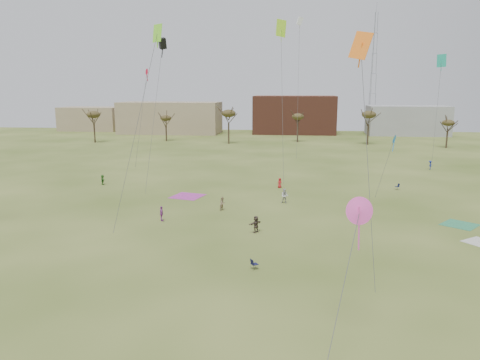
# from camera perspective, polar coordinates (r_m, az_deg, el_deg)

# --- Properties ---
(ground) EXTENTS (260.00, 260.00, 0.00)m
(ground) POSITION_cam_1_polar(r_m,az_deg,el_deg) (35.11, -2.36, -12.70)
(ground) COLOR #3B5119
(ground) RESTS_ON ground
(spectator_fore_b) EXTENTS (0.91, 0.98, 1.62)m
(spectator_fore_b) POSITION_cam_1_polar(r_m,az_deg,el_deg) (54.86, -2.16, -2.94)
(spectator_fore_b) COLOR #9E8464
(spectator_fore_b) RESTS_ON ground
(spectator_fore_c) EXTENTS (1.44, 1.53, 1.72)m
(spectator_fore_c) POSITION_cam_1_polar(r_m,az_deg,el_deg) (46.49, 1.98, -5.49)
(spectator_fore_c) COLOR #4D3D37
(spectator_fore_c) RESTS_ON ground
(spectator_mid_d) EXTENTS (0.75, 1.05, 1.66)m
(spectator_mid_d) POSITION_cam_1_polar(r_m,az_deg,el_deg) (51.11, -9.69, -4.14)
(spectator_mid_d) COLOR #9E42A0
(spectator_mid_d) RESTS_ON ground
(spectator_mid_e) EXTENTS (1.00, 0.83, 1.88)m
(spectator_mid_e) POSITION_cam_1_polar(r_m,az_deg,el_deg) (58.42, 5.56, -1.97)
(spectator_mid_e) COLOR #BCBCBC
(spectator_mid_e) RESTS_ON ground
(flyer_far_a) EXTENTS (1.17, 1.41, 1.51)m
(flyer_far_a) POSITION_cam_1_polar(r_m,az_deg,el_deg) (72.35, -16.65, 0.02)
(flyer_far_a) COLOR #357627
(flyer_far_a) RESTS_ON ground
(flyer_far_b) EXTENTS (0.85, 0.78, 1.46)m
(flyer_far_b) POSITION_cam_1_polar(r_m,az_deg,el_deg) (67.42, 4.95, -0.36)
(flyer_far_b) COLOR red
(flyer_far_b) RESTS_ON ground
(flyer_far_c) EXTENTS (0.72, 1.10, 1.60)m
(flyer_far_c) POSITION_cam_1_polar(r_m,az_deg,el_deg) (89.30, 22.48, 1.73)
(flyer_far_c) COLOR navy
(flyer_far_c) RESTS_ON ground
(blanket_plum) EXTENTS (4.77, 4.77, 0.03)m
(blanket_plum) POSITION_cam_1_polar(r_m,az_deg,el_deg) (62.41, -6.52, -2.02)
(blanket_plum) COLOR #B938A4
(blanket_plum) RESTS_ON ground
(blanket_olive) EXTENTS (4.56, 4.56, 0.03)m
(blanket_olive) POSITION_cam_1_polar(r_m,az_deg,el_deg) (54.54, 25.56, -5.02)
(blanket_olive) COLOR #328B5C
(blanket_olive) RESTS_ON ground
(camp_chair_center) EXTENTS (0.73, 0.72, 0.87)m
(camp_chair_center) POSITION_cam_1_polar(r_m,az_deg,el_deg) (37.59, 1.78, -10.60)
(camp_chair_center) COLOR #131435
(camp_chair_center) RESTS_ON ground
(camp_chair_right) EXTENTS (0.66, 0.62, 0.87)m
(camp_chair_right) POSITION_cam_1_polar(r_m,az_deg,el_deg) (69.88, 18.88, -0.91)
(camp_chair_right) COLOR #121833
(camp_chair_right) RESTS_ON ground
(kites_aloft) EXTENTS (67.13, 74.56, 27.12)m
(kites_aloft) POSITION_cam_1_polar(r_m,az_deg,el_deg) (66.79, 1.75, 15.68)
(kites_aloft) COLOR #DB1945
(kites_aloft) RESTS_ON ground
(tree_line) EXTENTS (117.44, 49.32, 8.91)m
(tree_line) POSITION_cam_1_polar(r_m,az_deg,el_deg) (111.32, 2.64, 7.55)
(tree_line) COLOR #3A2B1E
(tree_line) RESTS_ON ground
(building_tan) EXTENTS (32.00, 14.00, 10.00)m
(building_tan) POSITION_cam_1_polar(r_m,az_deg,el_deg) (152.36, -8.62, 7.64)
(building_tan) COLOR #937F60
(building_tan) RESTS_ON ground
(building_brick) EXTENTS (26.00, 16.00, 12.00)m
(building_brick) POSITION_cam_1_polar(r_m,az_deg,el_deg) (151.90, 6.75, 8.06)
(building_brick) COLOR brown
(building_brick) RESTS_ON ground
(building_grey) EXTENTS (24.00, 12.00, 9.00)m
(building_grey) POSITION_cam_1_polar(r_m,az_deg,el_deg) (153.98, 19.97, 6.95)
(building_grey) COLOR gray
(building_grey) RESTS_ON ground
(building_tan_west) EXTENTS (20.00, 12.00, 8.00)m
(building_tan_west) POSITION_cam_1_polar(r_m,az_deg,el_deg) (169.25, -17.90, 7.24)
(building_tan_west) COLOR #937F60
(building_tan_west) RESTS_ON ground
(radio_tower) EXTENTS (1.51, 1.72, 41.00)m
(radio_tower) POSITION_cam_1_polar(r_m,az_deg,el_deg) (158.70, 16.16, 12.61)
(radio_tower) COLOR #9EA3A8
(radio_tower) RESTS_ON ground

